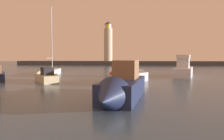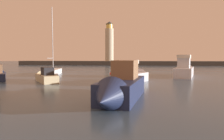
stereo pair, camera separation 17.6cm
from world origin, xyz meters
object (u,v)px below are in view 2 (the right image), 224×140
at_px(lighthouse, 109,42).
at_px(motorboat_2, 134,75).
at_px(motorboat_6, 185,69).
at_px(mooring_buoy, 113,74).
at_px(motorboat_0, 120,88).
at_px(motorboat_5, 45,77).
at_px(sailboat_moored, 52,72).

xyz_separation_m(lighthouse, motorboat_2, (8.67, -48.29, -7.45)).
bearing_deg(motorboat_6, mooring_buoy, -160.94).
xyz_separation_m(motorboat_0, motorboat_6, (8.46, 17.63, 0.18)).
xyz_separation_m(motorboat_0, motorboat_2, (0.92, 9.67, -0.07)).
height_order(motorboat_0, mooring_buoy, motorboat_0).
bearing_deg(motorboat_2, motorboat_6, 46.52).
height_order(motorboat_5, sailboat_moored, sailboat_moored).
height_order(motorboat_0, sailboat_moored, sailboat_moored).
relative_size(sailboat_moored, mooring_buoy, 11.37).
relative_size(motorboat_6, mooring_buoy, 9.17).
relative_size(lighthouse, motorboat_2, 2.03).
xyz_separation_m(motorboat_2, motorboat_5, (-10.24, -0.36, -0.21)).
bearing_deg(lighthouse, motorboat_6, -68.11).
height_order(lighthouse, sailboat_moored, lighthouse).
relative_size(motorboat_2, mooring_buoy, 7.29).
height_order(motorboat_2, motorboat_5, motorboat_2).
height_order(lighthouse, mooring_buoy, lighthouse).
height_order(motorboat_2, mooring_buoy, motorboat_2).
relative_size(motorboat_2, motorboat_6, 0.80).
distance_m(motorboat_2, motorboat_5, 10.24).
bearing_deg(motorboat_5, mooring_buoy, 32.45).
bearing_deg(mooring_buoy, motorboat_2, -57.68).
xyz_separation_m(sailboat_moored, mooring_buoy, (10.20, -3.66, -0.03)).
bearing_deg(lighthouse, motorboat_5, -91.85).
bearing_deg(motorboat_0, motorboat_2, 84.57).
distance_m(lighthouse, motorboat_0, 58.94).
relative_size(motorboat_5, motorboat_6, 0.62).
distance_m(motorboat_5, motorboat_6, 19.63).
xyz_separation_m(lighthouse, sailboat_moored, (-4.31, -40.24, -7.71)).
xyz_separation_m(motorboat_2, mooring_buoy, (-2.78, 4.39, -0.29)).
bearing_deg(sailboat_moored, mooring_buoy, -19.73).
distance_m(motorboat_2, sailboat_moored, 15.27).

